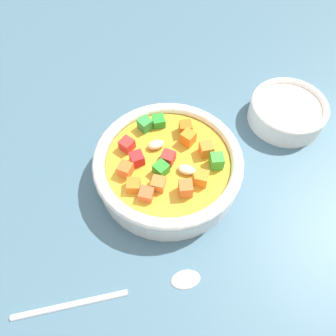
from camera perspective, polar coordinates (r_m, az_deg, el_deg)
name	(u,v)px	position (r cm, az deg, el deg)	size (l,w,h in cm)	color
ground_plane	(168,179)	(51.06, 0.00, -1.98)	(140.00, 140.00, 2.00)	#42667A
soup_bowl_main	(168,166)	(47.81, 0.00, 0.37)	(21.40, 21.40, 6.28)	white
spoon	(129,291)	(43.68, -6.75, -20.39)	(15.86, 19.35, 0.96)	silver
side_bowl_small	(287,111)	(58.87, 19.91, 9.23)	(12.55, 12.55, 3.93)	white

